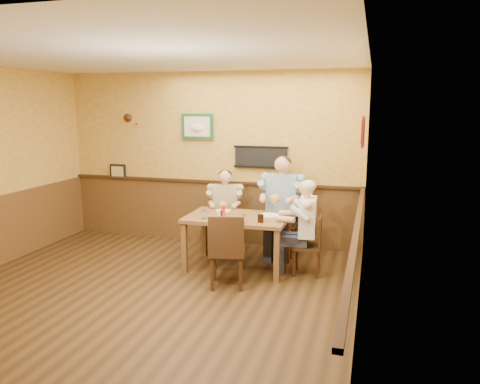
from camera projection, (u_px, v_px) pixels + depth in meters
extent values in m
plane|color=#34220F|center=(141.00, 297.00, 5.59)|extent=(5.00, 5.00, 0.00)
cube|color=silver|center=(131.00, 55.00, 5.09)|extent=(5.00, 5.00, 0.02)
cube|color=#E1B54E|center=(210.00, 158.00, 7.70)|extent=(5.00, 0.02, 2.80)
cube|color=#E1B54E|center=(362.00, 193.00, 4.66)|extent=(0.02, 5.00, 2.80)
cube|color=brown|center=(210.00, 212.00, 7.85)|extent=(5.00, 0.02, 1.00)
cube|color=brown|center=(356.00, 278.00, 4.83)|extent=(0.02, 5.00, 1.00)
cube|color=black|center=(261.00, 157.00, 7.42)|extent=(0.88, 0.03, 0.34)
cube|color=#1B512C|center=(197.00, 127.00, 7.63)|extent=(0.54, 0.03, 0.42)
cube|color=black|center=(118.00, 172.00, 8.18)|extent=(0.30, 0.03, 0.26)
cube|color=maroon|center=(363.00, 132.00, 5.57)|extent=(0.03, 0.48, 0.36)
cube|color=brown|center=(238.00, 218.00, 6.48)|extent=(1.40, 0.90, 0.05)
cube|color=brown|center=(184.00, 248.00, 6.35)|extent=(0.07, 0.07, 0.70)
cube|color=brown|center=(277.00, 256.00, 6.01)|extent=(0.07, 0.07, 0.70)
cube|color=brown|center=(204.00, 233.00, 7.09)|extent=(0.07, 0.07, 0.70)
cube|color=brown|center=(288.00, 240.00, 6.74)|extent=(0.07, 0.07, 0.70)
cylinder|color=white|center=(204.00, 214.00, 6.33)|extent=(0.09, 0.09, 0.11)
cylinder|color=white|center=(244.00, 219.00, 6.08)|extent=(0.09, 0.09, 0.11)
cylinder|color=black|center=(261.00, 218.00, 6.12)|extent=(0.09, 0.09, 0.11)
cylinder|color=red|center=(223.00, 210.00, 6.39)|extent=(0.05, 0.05, 0.19)
cylinder|color=white|center=(219.00, 213.00, 6.49)|extent=(0.04, 0.04, 0.08)
cylinder|color=black|center=(222.00, 213.00, 6.49)|extent=(0.04, 0.04, 0.08)
cylinder|color=white|center=(223.00, 211.00, 6.76)|extent=(0.29, 0.29, 0.01)
cylinder|color=white|center=(269.00, 215.00, 6.49)|extent=(0.31, 0.31, 0.02)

